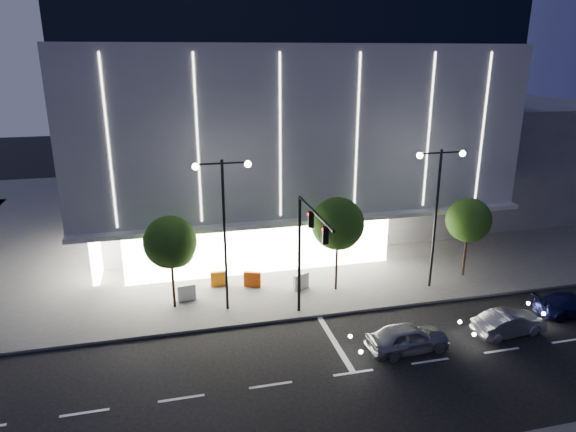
% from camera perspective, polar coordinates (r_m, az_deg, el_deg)
% --- Properties ---
extents(ground, '(160.00, 160.00, 0.00)m').
position_cam_1_polar(ground, '(26.19, 1.82, -15.78)').
color(ground, black).
rests_on(ground, ground).
extents(sidewalk_museum, '(70.00, 40.00, 0.15)m').
position_cam_1_polar(sidewalk_museum, '(48.52, -0.03, 0.45)').
color(sidewalk_museum, '#474747').
rests_on(sidewalk_museum, ground).
extents(museum, '(30.00, 25.80, 18.00)m').
position_cam_1_polar(museum, '(44.55, -2.08, 11.00)').
color(museum, '#4C4C51').
rests_on(museum, ground).
extents(annex_building, '(16.00, 20.00, 10.00)m').
position_cam_1_polar(annex_building, '(56.01, 21.49, 6.75)').
color(annex_building, '#4C4C51').
rests_on(annex_building, ground).
extents(traffic_mast, '(0.33, 5.89, 7.07)m').
position_cam_1_polar(traffic_mast, '(27.03, 2.08, -2.71)').
color(traffic_mast, black).
rests_on(traffic_mast, ground).
extents(street_lamp_west, '(3.16, 0.36, 9.00)m').
position_cam_1_polar(street_lamp_west, '(28.48, -7.13, 0.21)').
color(street_lamp_west, black).
rests_on(street_lamp_west, ground).
extents(street_lamp_east, '(3.16, 0.36, 9.00)m').
position_cam_1_polar(street_lamp_east, '(32.51, 16.25, 1.83)').
color(street_lamp_east, black).
rests_on(street_lamp_east, ground).
extents(tree_left, '(3.02, 3.02, 5.72)m').
position_cam_1_polar(tree_left, '(29.92, -12.90, -3.14)').
color(tree_left, black).
rests_on(tree_left, ground).
extents(tree_mid, '(3.25, 3.25, 6.15)m').
position_cam_1_polar(tree_mid, '(31.44, 5.57, -1.16)').
color(tree_mid, black).
rests_on(tree_mid, ground).
extents(tree_right, '(2.91, 2.91, 5.51)m').
position_cam_1_polar(tree_right, '(35.47, 19.42, -0.67)').
color(tree_right, black).
rests_on(tree_right, ground).
extents(car_lead, '(4.41, 2.02, 1.46)m').
position_cam_1_polar(car_lead, '(27.25, 13.15, -13.04)').
color(car_lead, gray).
rests_on(car_lead, ground).
extents(car_second, '(4.13, 1.78, 1.32)m').
position_cam_1_polar(car_second, '(30.39, 23.35, -10.87)').
color(car_second, gray).
rests_on(car_second, ground).
extents(car_third, '(4.47, 2.09, 1.26)m').
position_cam_1_polar(car_third, '(34.10, 29.01, -8.59)').
color(car_third, '#111442').
rests_on(car_third, ground).
extents(barrier_a, '(1.10, 0.26, 1.00)m').
position_cam_1_polar(barrier_a, '(33.34, -7.66, -6.93)').
color(barrier_a, '#C8640B').
rests_on(barrier_a, sidewalk_museum).
extents(barrier_b, '(1.12, 0.36, 1.00)m').
position_cam_1_polar(barrier_b, '(31.84, -11.20, -8.35)').
color(barrier_b, silver).
rests_on(barrier_b, sidewalk_museum).
extents(barrier_c, '(1.11, 0.65, 1.00)m').
position_cam_1_polar(barrier_c, '(33.06, -3.98, -7.02)').
color(barrier_c, '#D1470B').
rests_on(barrier_c, sidewalk_museum).
extents(barrier_d, '(1.11, 0.68, 1.00)m').
position_cam_1_polar(barrier_d, '(32.71, 1.45, -7.26)').
color(barrier_d, silver).
rests_on(barrier_d, sidewalk_museum).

